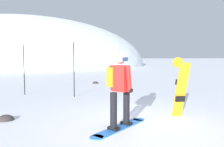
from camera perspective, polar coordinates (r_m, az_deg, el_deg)
ground_plane at (r=5.34m, az=7.88°, el=-13.17°), size 300.00×300.00×0.00m
ridge_peak_main at (r=41.92m, az=-21.39°, el=2.03°), size 41.81×37.63×16.76m
snowboarder_main at (r=4.88m, az=1.91°, el=-3.75°), size 1.46×1.30×1.71m
spare_snowboard at (r=5.96m, az=17.51°, el=-3.49°), size 0.28×0.48×1.60m
piste_marker_near at (r=8.73m, az=-9.98°, el=2.05°), size 0.20×0.20×2.21m
piste_marker_far at (r=9.83m, az=-22.14°, el=1.91°), size 0.20×0.20×2.16m
rock_dark at (r=12.98m, az=-4.37°, el=-2.64°), size 0.38×0.32×0.27m
rock_mid at (r=6.25m, az=-26.12°, el=-10.98°), size 0.41×0.35×0.29m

